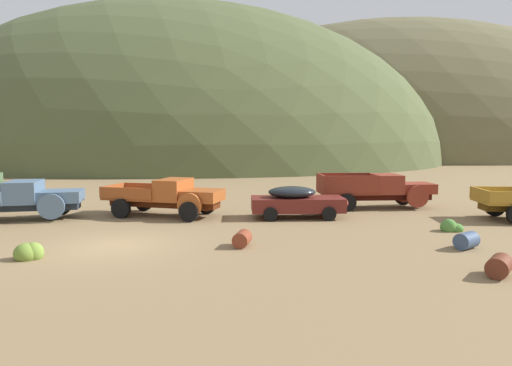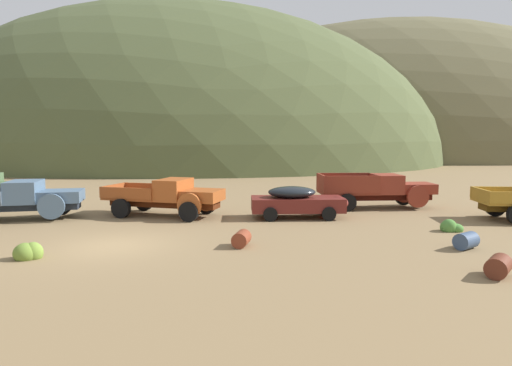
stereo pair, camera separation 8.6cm
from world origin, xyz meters
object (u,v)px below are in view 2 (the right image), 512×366
(oil_drum_spare, at_px, (466,241))
(truck_oxide_orange, at_px, (173,197))
(car_oxblood, at_px, (300,201))
(oil_drum_tipped, at_px, (498,266))
(truck_chalk_blue, at_px, (22,199))
(oil_drum_by_truck, at_px, (241,239))
(truck_rust_red, at_px, (382,190))

(oil_drum_spare, bearing_deg, truck_oxide_orange, 153.73)
(car_oxblood, bearing_deg, oil_drum_spare, -51.09)
(oil_drum_tipped, bearing_deg, truck_chalk_blue, 157.09)
(truck_chalk_blue, bearing_deg, oil_drum_by_truck, -37.53)
(car_oxblood, xyz_separation_m, oil_drum_spare, (5.63, -5.83, -0.52))
(car_oxblood, height_order, oil_drum_by_truck, car_oxblood)
(truck_chalk_blue, bearing_deg, truck_rust_red, -0.66)
(truck_oxide_orange, height_order, oil_drum_by_truck, truck_oxide_orange)
(oil_drum_tipped, relative_size, oil_drum_spare, 1.06)
(car_oxblood, relative_size, oil_drum_tipped, 4.56)
(truck_chalk_blue, distance_m, oil_drum_spare, 19.60)
(truck_chalk_blue, distance_m, oil_drum_tipped, 20.20)
(truck_oxide_orange, xyz_separation_m, oil_drum_by_truck, (3.95, -5.96, -0.71))
(oil_drum_tipped, height_order, oil_drum_spare, oil_drum_tipped)
(truck_oxide_orange, bearing_deg, oil_drum_spare, -13.39)
(car_oxblood, bearing_deg, oil_drum_by_truck, -117.55)
(car_oxblood, distance_m, oil_drum_tipped, 10.42)
(truck_chalk_blue, relative_size, oil_drum_tipped, 6.19)
(car_oxblood, bearing_deg, truck_chalk_blue, 179.83)
(truck_chalk_blue, height_order, truck_oxide_orange, same)
(truck_chalk_blue, height_order, truck_rust_red, truck_rust_red)
(truck_chalk_blue, height_order, car_oxblood, truck_chalk_blue)
(oil_drum_tipped, height_order, oil_drum_by_truck, oil_drum_tipped)
(truck_chalk_blue, bearing_deg, oil_drum_tipped, -37.15)
(oil_drum_tipped, xyz_separation_m, oil_drum_spare, (0.42, 3.18, -0.01))
(car_oxblood, relative_size, oil_drum_spare, 4.82)
(car_oxblood, height_order, oil_drum_tipped, car_oxblood)
(truck_rust_red, relative_size, oil_drum_by_truck, 7.19)
(truck_chalk_blue, bearing_deg, truck_oxide_orange, -4.19)
(truck_oxide_orange, height_order, oil_drum_tipped, truck_oxide_orange)
(truck_rust_red, distance_m, oil_drum_spare, 9.14)
(truck_chalk_blue, xyz_separation_m, oil_drum_by_truck, (10.96, -4.72, -0.72))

